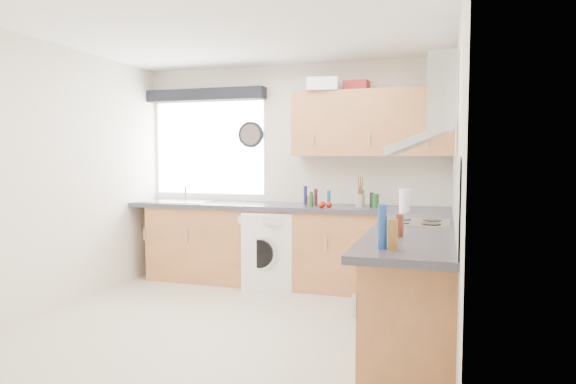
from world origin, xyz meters
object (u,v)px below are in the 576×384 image
(extractor_hood, at_px, (431,115))
(upper_cabinets, at_px, (372,123))
(oven, at_px, (415,283))
(washing_machine, at_px, (268,249))

(extractor_hood, xyz_separation_m, upper_cabinets, (-0.65, 1.33, 0.03))
(upper_cabinets, bearing_deg, extractor_hood, -63.87)
(oven, xyz_separation_m, extractor_hood, (0.10, -0.00, 1.34))
(oven, height_order, upper_cabinets, upper_cabinets)
(extractor_hood, bearing_deg, upper_cabinets, 116.13)
(oven, relative_size, upper_cabinets, 0.50)
(extractor_hood, relative_size, upper_cabinets, 0.46)
(oven, height_order, washing_machine, oven)
(extractor_hood, height_order, washing_machine, extractor_hood)
(oven, xyz_separation_m, washing_machine, (-1.65, 1.10, -0.01))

